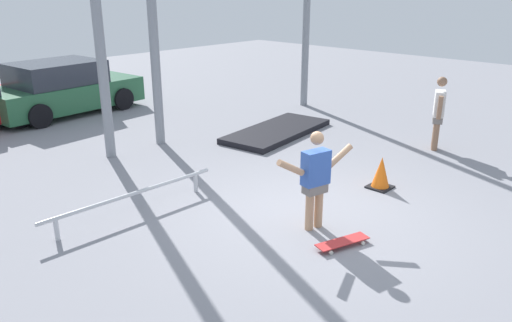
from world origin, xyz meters
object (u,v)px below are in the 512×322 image
at_px(parked_car_green, 62,89).
at_px(bystander, 439,111).
at_px(skateboarder, 315,177).
at_px(manual_pad, 277,131).
at_px(traffic_cone, 381,173).
at_px(grind_rail, 133,196).
at_px(skateboard, 342,242).

height_order(parked_car_green, bystander, bystander).
height_order(skateboarder, manual_pad, skateboarder).
distance_m(skateboarder, parked_car_green, 9.15).
distance_m(skateboarder, bystander, 4.73).
xyz_separation_m(manual_pad, traffic_cone, (-1.26, -3.49, 0.21)).
height_order(skateboarder, grind_rail, skateboarder).
bearing_deg(bystander, manual_pad, -92.19).
bearing_deg(skateboarder, parked_car_green, 98.35).
bearing_deg(skateboard, skateboarder, 93.12).
bearing_deg(manual_pad, skateboarder, -132.48).
bearing_deg(grind_rail, manual_pad, 14.69).
bearing_deg(manual_pad, traffic_cone, -109.85).
height_order(grind_rail, traffic_cone, traffic_cone).
xyz_separation_m(grind_rail, bystander, (6.24, -1.95, 0.56)).
bearing_deg(parked_car_green, skateboarder, -99.34).
bearing_deg(traffic_cone, skateboard, -162.28).
xyz_separation_m(skateboarder, skateboard, (-0.16, -0.62, -0.73)).
bearing_deg(bystander, traffic_cone, -20.78).
height_order(skateboard, parked_car_green, parked_car_green).
distance_m(parked_car_green, traffic_cone, 9.14).
xyz_separation_m(manual_pad, parked_car_green, (-2.50, 5.56, 0.61)).
xyz_separation_m(skateboard, traffic_cone, (2.17, 0.69, 0.21)).
relative_size(skateboard, traffic_cone, 1.44).
bearing_deg(grind_rail, bystander, -17.38).
distance_m(skateboard, grind_rail, 3.23).
height_order(parked_car_green, traffic_cone, parked_car_green).
xyz_separation_m(manual_pad, grind_rail, (-4.78, -1.25, 0.22)).
relative_size(skateboarder, skateboard, 1.80).
relative_size(parked_car_green, traffic_cone, 7.31).
bearing_deg(grind_rail, skateboarder, -56.62).
bearing_deg(skateboard, parked_car_green, 102.55).
xyz_separation_m(skateboard, parked_car_green, (0.93, 9.73, 0.61)).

